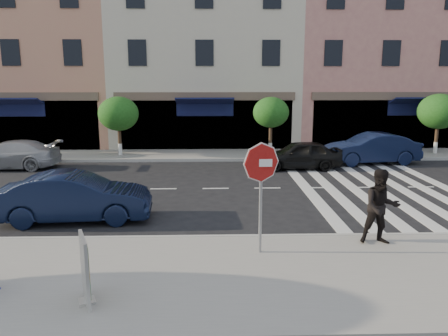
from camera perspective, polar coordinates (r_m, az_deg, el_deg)
ground at (r=12.93m, az=-0.90°, el=-7.13°), size 120.00×120.00×0.00m
sidewalk_near at (r=9.42m, az=-0.57°, el=-14.09°), size 60.00×4.50×0.15m
sidewalk_far at (r=23.59m, az=-1.28°, el=1.72°), size 60.00×3.00×0.15m
building_west_mid at (r=31.30m, az=-22.88°, el=16.03°), size 10.00×9.00×14.00m
building_centre at (r=29.26m, az=-2.43°, el=14.32°), size 11.00×9.00×11.00m
building_east_mid at (r=31.56m, az=20.76°, el=15.23°), size 13.00×9.00×13.00m
street_tree_wb at (r=23.61m, az=-13.62°, el=6.87°), size 2.10×2.10×3.06m
street_tree_c at (r=23.32m, az=6.15°, el=7.20°), size 1.90×1.90×3.04m
street_tree_ea at (r=26.11m, az=26.26°, el=6.62°), size 2.20×2.20×3.19m
stop_sign at (r=9.91m, az=4.87°, el=-0.76°), size 0.92×0.12×2.61m
walker at (r=11.34m, az=19.82°, el=-4.81°), size 0.95×0.76×1.87m
poster_board at (r=8.46m, az=-17.68°, el=-12.64°), size 0.38×0.79×1.27m
car_near_mid at (r=13.61m, az=-18.83°, el=-3.63°), size 4.48×1.85×1.44m
car_far_left at (r=22.63m, az=-26.17°, el=1.57°), size 4.51×1.86×1.31m
car_far_mid at (r=20.55m, az=9.80°, el=1.72°), size 3.93×1.68×1.32m
car_far_right at (r=22.65m, az=18.70°, el=2.43°), size 4.74×2.11×1.51m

